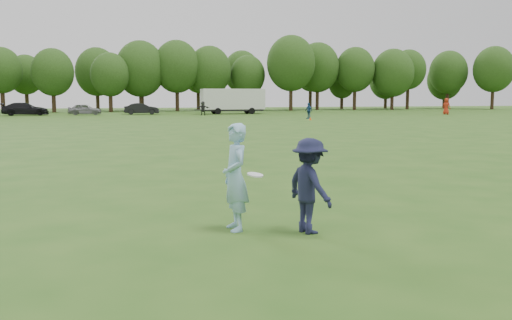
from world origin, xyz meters
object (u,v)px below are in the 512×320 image
at_px(defender, 310,186).
at_px(car_f, 142,109).
at_px(player_far_b, 309,111).
at_px(cargo_trailer, 233,100).
at_px(player_far_c, 446,106).
at_px(thrower, 235,177).
at_px(player_far_d, 203,108).
at_px(field_cone, 310,119).
at_px(car_e, 85,109).
at_px(car_d, 25,109).

height_order(defender, car_f, defender).
relative_size(player_far_b, car_f, 0.37).
xyz_separation_m(defender, cargo_trailer, (12.72, 59.66, 0.98)).
relative_size(defender, player_far_c, 0.78).
bearing_deg(car_f, thrower, -178.96).
relative_size(player_far_d, cargo_trailer, 0.19).
relative_size(player_far_b, field_cone, 5.34).
xyz_separation_m(car_e, cargo_trailer, (18.17, -1.02, 1.10)).
bearing_deg(player_far_b, defender, -40.90).
height_order(player_far_b, cargo_trailer, cargo_trailer).
height_order(player_far_d, field_cone, player_far_d).
relative_size(car_d, car_e, 1.32).
height_order(player_far_b, player_far_c, player_far_c).
height_order(defender, field_cone, defender).
height_order(player_far_b, car_f, player_far_b).
bearing_deg(field_cone, cargo_trailer, 98.56).
height_order(player_far_d, car_d, player_far_d).
height_order(thrower, player_far_d, thrower).
relative_size(car_e, cargo_trailer, 0.44).
relative_size(defender, car_f, 0.37).
height_order(car_d, car_f, car_d).
bearing_deg(car_d, car_f, -95.86).
relative_size(car_d, cargo_trailer, 0.58).
bearing_deg(car_d, player_far_b, -126.09).
height_order(player_far_b, player_far_d, player_far_d).
bearing_deg(field_cone, player_far_c, 24.85).
relative_size(car_d, field_cone, 17.42).
height_order(player_far_b, car_e, player_far_b).
relative_size(defender, field_cone, 5.29).
distance_m(car_e, field_cone, 29.57).
height_order(defender, car_d, defender).
bearing_deg(cargo_trailer, field_cone, -81.44).
bearing_deg(defender, thrower, 50.42).
distance_m(player_far_d, car_e, 14.48).
distance_m(defender, player_far_b, 46.45).
relative_size(thrower, player_far_c, 0.90).
relative_size(player_far_c, car_f, 0.47).
xyz_separation_m(player_far_d, field_cone, (7.51, -15.77, -0.69)).
distance_m(player_far_c, cargo_trailer, 26.72).
height_order(thrower, cargo_trailer, cargo_trailer).
bearing_deg(thrower, car_e, -179.81).
bearing_deg(car_e, player_far_b, -126.73).
bearing_deg(cargo_trailer, car_d, 178.15).
height_order(player_far_b, field_cone, player_far_b).
xyz_separation_m(player_far_b, player_far_c, (20.91, 6.89, 0.21)).
bearing_deg(player_far_b, car_d, -140.38).
xyz_separation_m(thrower, car_f, (2.43, 59.85, -0.21)).
distance_m(car_d, cargo_trailer, 24.89).
distance_m(defender, car_f, 60.37).
xyz_separation_m(player_far_d, car_e, (-13.62, 4.91, -0.16)).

